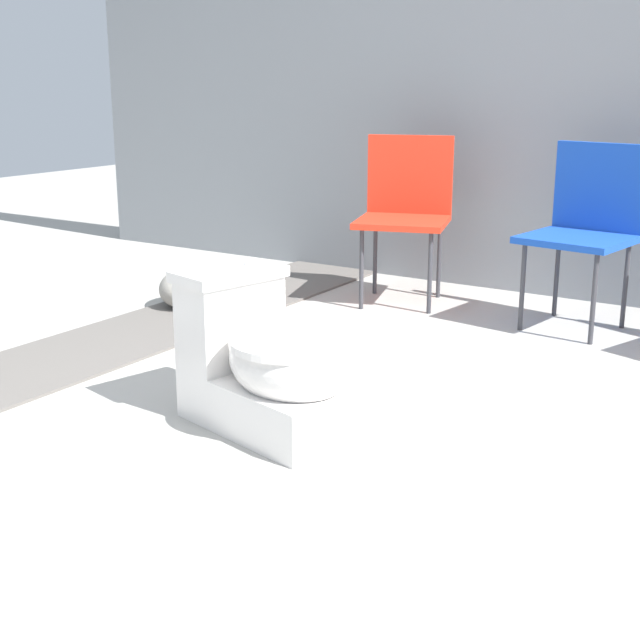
{
  "coord_description": "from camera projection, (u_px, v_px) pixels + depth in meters",
  "views": [
    {
      "loc": [
        1.58,
        -2.03,
        1.13
      ],
      "look_at": [
        -0.04,
        0.51,
        0.3
      ],
      "focal_mm": 50.0,
      "sensor_mm": 36.0,
      "label": 1
    }
  ],
  "objects": [
    {
      "name": "ground_plane",
      "position": [
        243.0,
        451.0,
        2.77
      ],
      "size": [
        14.0,
        14.0,
        0.0
      ],
      "primitive_type": "plane",
      "color": "#A8A59E"
    },
    {
      "name": "folding_chair_middle",
      "position": [
        589.0,
        216.0,
        4.04
      ],
      "size": [
        0.5,
        0.5,
        0.83
      ],
      "rotation": [
        0.0,
        0.0,
        -1.71
      ],
      "color": "#1947B2",
      "rests_on": "ground"
    },
    {
      "name": "gravel_strip",
      "position": [
        92.0,
        349.0,
        3.79
      ],
      "size": [
        0.56,
        8.0,
        0.01
      ],
      "primitive_type": "cube",
      "color": "#605B56",
      "rests_on": "ground"
    },
    {
      "name": "boulder_near",
      "position": [
        187.0,
        288.0,
        4.46
      ],
      "size": [
        0.39,
        0.43,
        0.2
      ],
      "primitive_type": "ellipsoid",
      "rotation": [
        0.0,
        0.0,
        2.0
      ],
      "color": "gray",
      "rests_on": "ground"
    },
    {
      "name": "folding_chair_left",
      "position": [
        406.0,
        201.0,
        4.53
      ],
      "size": [
        0.55,
        0.55,
        0.83
      ],
      "rotation": [
        0.0,
        0.0,
        -1.26
      ],
      "color": "red",
      "rests_on": "ground"
    },
    {
      "name": "toilet",
      "position": [
        271.0,
        364.0,
        2.9
      ],
      "size": [
        0.7,
        0.52,
        0.52
      ],
      "rotation": [
        0.0,
        0.0,
        -0.25
      ],
      "color": "white",
      "rests_on": "ground"
    }
  ]
}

